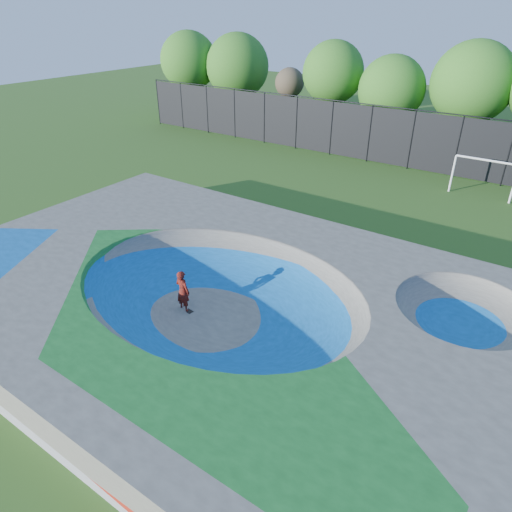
{
  "coord_description": "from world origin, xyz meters",
  "views": [
    {
      "loc": [
        8.8,
        -10.37,
        10.1
      ],
      "look_at": [
        -0.42,
        3.0,
        1.1
      ],
      "focal_mm": 32.0,
      "sensor_mm": 36.0,
      "label": 1
    }
  ],
  "objects": [
    {
      "name": "soccer_goal",
      "position": [
        5.24,
        18.16,
        1.6
      ],
      "size": [
        3.49,
        0.12,
        2.31
      ],
      "color": "white",
      "rests_on": "ground"
    },
    {
      "name": "treeline",
      "position": [
        2.17,
        25.79,
        5.28
      ],
      "size": [
        54.01,
        7.79,
        8.69
      ],
      "color": "#3E321F",
      "rests_on": "ground"
    },
    {
      "name": "skate_deck",
      "position": [
        0.0,
        0.0,
        0.75
      ],
      "size": [
        22.0,
        14.0,
        1.5
      ],
      "primitive_type": "cube",
      "color": "gray",
      "rests_on": "ground"
    },
    {
      "name": "fence",
      "position": [
        0.0,
        21.0,
        2.1
      ],
      "size": [
        48.09,
        0.09,
        4.04
      ],
      "color": "black",
      "rests_on": "ground"
    },
    {
      "name": "skater",
      "position": [
        -1.39,
        -0.34,
        0.84
      ],
      "size": [
        0.64,
        0.45,
        1.69
      ],
      "primitive_type": "imported",
      "rotation": [
        0.0,
        0.0,
        3.07
      ],
      "color": "#A91E0D",
      "rests_on": "ground"
    },
    {
      "name": "skateboard",
      "position": [
        -1.39,
        -0.34,
        0.03
      ],
      "size": [
        0.8,
        0.29,
        0.05
      ],
      "primitive_type": "cube",
      "rotation": [
        0.0,
        0.0,
        -0.09
      ],
      "color": "black",
      "rests_on": "ground"
    },
    {
      "name": "ground",
      "position": [
        0.0,
        0.0,
        0.0
      ],
      "size": [
        120.0,
        120.0,
        0.0
      ],
      "primitive_type": "plane",
      "color": "#2B5217",
      "rests_on": "ground"
    }
  ]
}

